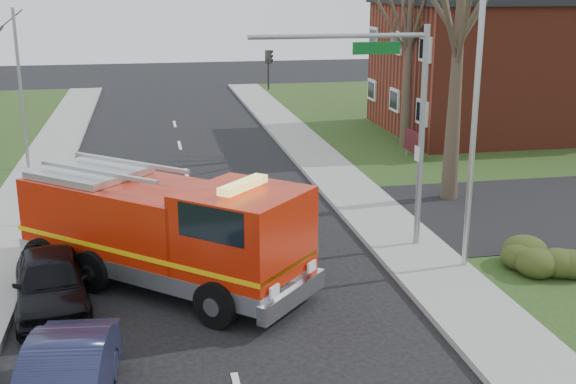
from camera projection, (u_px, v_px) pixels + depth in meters
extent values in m
plane|color=black|center=(212.00, 282.00, 19.89)|extent=(120.00, 120.00, 0.00)
cube|color=gray|center=(425.00, 263.00, 21.02)|extent=(2.40, 80.00, 0.15)
cube|color=maroon|center=(527.00, 69.00, 39.42)|extent=(15.00, 10.00, 7.00)
cube|color=black|center=(533.00, 1.00, 38.43)|extent=(15.40, 10.40, 0.30)
cube|color=silver|center=(395.00, 100.00, 38.44)|extent=(0.12, 1.40, 1.20)
cube|color=#4A111A|center=(413.00, 142.00, 33.38)|extent=(0.12, 2.00, 1.00)
cylinder|color=gray|center=(419.00, 155.00, 32.75)|extent=(0.08, 0.08, 0.90)
cylinder|color=gray|center=(407.00, 148.00, 34.25)|extent=(0.08, 0.08, 0.90)
ellipsoid|color=#303F16|center=(532.00, 252.00, 20.45)|extent=(2.80, 2.00, 0.90)
cone|color=#3C2F23|center=(459.00, 40.00, 25.66)|extent=(0.64, 0.64, 12.00)
cone|color=#3C2F23|center=(409.00, 42.00, 34.63)|extent=(0.56, 0.56, 10.50)
cylinder|color=gray|center=(421.00, 141.00, 21.57)|extent=(0.18, 0.18, 6.80)
cylinder|color=gray|center=(339.00, 36.00, 20.24)|extent=(5.20, 0.14, 0.14)
cube|color=#0C591E|center=(376.00, 48.00, 20.54)|extent=(1.40, 0.06, 0.35)
imported|color=black|center=(269.00, 50.00, 19.97)|extent=(0.22, 0.18, 1.10)
cylinder|color=#B7BABF|center=(474.00, 126.00, 19.59)|extent=(0.16, 0.16, 8.40)
cylinder|color=gray|center=(21.00, 92.00, 30.89)|extent=(0.14, 0.14, 7.00)
cube|color=#B41C08|center=(126.00, 220.00, 19.97)|extent=(5.85, 5.65, 2.19)
cube|color=#B41C08|center=(244.00, 239.00, 17.96)|extent=(3.84, 3.84, 2.51)
cube|color=#B7BABF|center=(162.00, 258.00, 19.59)|extent=(7.88, 7.49, 0.47)
cube|color=#E5B20C|center=(161.00, 238.00, 19.43)|extent=(7.89, 7.49, 0.13)
cube|color=black|center=(283.00, 217.00, 17.18)|extent=(1.69, 1.86, 0.89)
cube|color=#E5D866|center=(243.00, 185.00, 17.57)|extent=(1.39, 1.49, 0.19)
cylinder|color=black|center=(216.00, 304.00, 17.12)|extent=(1.10, 1.04, 1.15)
cylinder|color=black|center=(277.00, 268.00, 19.36)|extent=(1.10, 1.04, 1.15)
cylinder|color=black|center=(44.00, 258.00, 20.07)|extent=(1.10, 1.04, 1.15)
cylinder|color=black|center=(113.00, 230.00, 22.30)|extent=(1.10, 1.04, 1.15)
imported|color=black|center=(51.00, 282.00, 17.99)|extent=(2.38, 4.61, 1.50)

